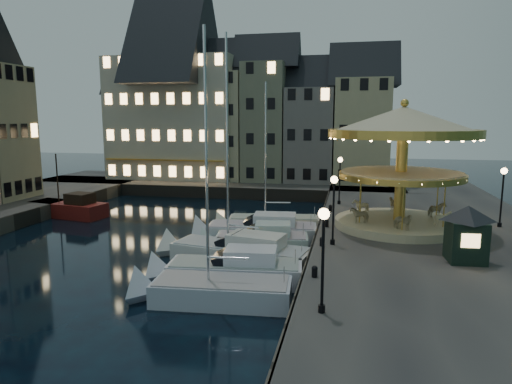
% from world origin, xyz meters
% --- Properties ---
extents(ground, '(160.00, 160.00, 0.00)m').
position_xyz_m(ground, '(0.00, 0.00, 0.00)').
color(ground, black).
rests_on(ground, ground).
extents(quay_east, '(16.00, 56.00, 1.30)m').
position_xyz_m(quay_east, '(14.00, 6.00, 0.65)').
color(quay_east, '#474442').
rests_on(quay_east, ground).
extents(quay_north, '(44.00, 12.00, 1.30)m').
position_xyz_m(quay_north, '(-8.00, 28.00, 0.65)').
color(quay_north, '#474442').
rests_on(quay_north, ground).
extents(quaywall_e, '(0.15, 44.00, 1.30)m').
position_xyz_m(quaywall_e, '(6.00, 6.00, 0.65)').
color(quaywall_e, '#47423A').
rests_on(quaywall_e, ground).
extents(quaywall_n, '(48.00, 0.15, 1.30)m').
position_xyz_m(quaywall_n, '(-6.00, 22.00, 0.65)').
color(quaywall_n, '#47423A').
rests_on(quaywall_n, ground).
extents(streetlamp_a, '(0.44, 0.44, 4.17)m').
position_xyz_m(streetlamp_a, '(7.20, -9.00, 4.02)').
color(streetlamp_a, black).
rests_on(streetlamp_a, quay_east).
extents(streetlamp_b, '(0.44, 0.44, 4.17)m').
position_xyz_m(streetlamp_b, '(7.20, 1.00, 4.02)').
color(streetlamp_b, black).
rests_on(streetlamp_b, quay_east).
extents(streetlamp_c, '(0.44, 0.44, 4.17)m').
position_xyz_m(streetlamp_c, '(7.20, 14.50, 4.02)').
color(streetlamp_c, black).
rests_on(streetlamp_c, quay_east).
extents(streetlamp_d, '(0.44, 0.44, 4.17)m').
position_xyz_m(streetlamp_d, '(18.50, 8.00, 4.02)').
color(streetlamp_d, black).
rests_on(streetlamp_d, quay_east).
extents(bollard_a, '(0.30, 0.30, 0.57)m').
position_xyz_m(bollard_a, '(6.60, -5.00, 1.60)').
color(bollard_a, black).
rests_on(bollard_a, quay_east).
extents(bollard_b, '(0.30, 0.30, 0.57)m').
position_xyz_m(bollard_b, '(6.60, 0.50, 1.60)').
color(bollard_b, black).
rests_on(bollard_b, quay_east).
extents(bollard_c, '(0.30, 0.30, 0.57)m').
position_xyz_m(bollard_c, '(6.60, 5.50, 1.60)').
color(bollard_c, black).
rests_on(bollard_c, quay_east).
extents(bollard_d, '(0.30, 0.30, 0.57)m').
position_xyz_m(bollard_d, '(6.60, 11.00, 1.60)').
color(bollard_d, black).
rests_on(bollard_d, quay_east).
extents(townhouse_na, '(5.50, 8.00, 12.80)m').
position_xyz_m(townhouse_na, '(-19.50, 30.00, 7.78)').
color(townhouse_na, slate).
rests_on(townhouse_na, quay_north).
extents(townhouse_nb, '(6.16, 8.00, 13.80)m').
position_xyz_m(townhouse_nb, '(-14.05, 30.00, 8.28)').
color(townhouse_nb, tan).
rests_on(townhouse_nb, quay_north).
extents(townhouse_nc, '(6.82, 8.00, 14.80)m').
position_xyz_m(townhouse_nc, '(-8.00, 30.00, 8.78)').
color(townhouse_nc, tan).
rests_on(townhouse_nc, quay_north).
extents(townhouse_nd, '(5.50, 8.00, 15.80)m').
position_xyz_m(townhouse_nd, '(-2.25, 30.00, 9.28)').
color(townhouse_nd, slate).
rests_on(townhouse_nd, quay_north).
extents(townhouse_ne, '(6.16, 8.00, 12.80)m').
position_xyz_m(townhouse_ne, '(3.20, 30.00, 7.78)').
color(townhouse_ne, slate).
rests_on(townhouse_ne, quay_north).
extents(townhouse_nf, '(6.82, 8.00, 13.80)m').
position_xyz_m(townhouse_nf, '(9.25, 30.00, 8.28)').
color(townhouse_nf, tan).
rests_on(townhouse_nf, quay_north).
extents(hotel_corner, '(17.60, 9.00, 16.80)m').
position_xyz_m(hotel_corner, '(-14.00, 30.00, 9.78)').
color(hotel_corner, beige).
rests_on(hotel_corner, quay_north).
extents(motorboat_a, '(7.76, 3.09, 12.90)m').
position_xyz_m(motorboat_a, '(1.67, -5.99, 0.54)').
color(motorboat_a, silver).
rests_on(motorboat_a, ground).
extents(motorboat_b, '(8.32, 3.19, 2.15)m').
position_xyz_m(motorboat_b, '(1.78, -3.17, 0.64)').
color(motorboat_b, silver).
rests_on(motorboat_b, ground).
extents(motorboat_c, '(9.78, 4.27, 12.94)m').
position_xyz_m(motorboat_c, '(1.30, 0.28, 0.68)').
color(motorboat_c, silver).
rests_on(motorboat_c, ground).
extents(motorboat_d, '(7.24, 3.24, 2.15)m').
position_xyz_m(motorboat_d, '(2.04, 2.94, 0.64)').
color(motorboat_d, silver).
rests_on(motorboat_d, ground).
extents(motorboat_e, '(9.04, 3.37, 2.15)m').
position_xyz_m(motorboat_e, '(1.48, 5.92, 0.64)').
color(motorboat_e, silver).
rests_on(motorboat_e, ground).
extents(motorboat_f, '(8.21, 3.20, 10.84)m').
position_xyz_m(motorboat_f, '(1.72, 8.76, 0.53)').
color(motorboat_f, silver).
rests_on(motorboat_f, ground).
extents(red_fishing_boat, '(7.62, 3.78, 5.89)m').
position_xyz_m(red_fishing_boat, '(-16.83, 10.20, 0.70)').
color(red_fishing_boat, maroon).
rests_on(red_fishing_boat, ground).
extents(carousel, '(10.09, 10.09, 8.83)m').
position_xyz_m(carousel, '(11.54, 6.36, 7.11)').
color(carousel, '#C8B78F').
rests_on(carousel, quay_east).
extents(ticket_kiosk, '(2.93, 2.93, 3.43)m').
position_xyz_m(ticket_kiosk, '(14.24, -0.90, 3.34)').
color(ticket_kiosk, black).
rests_on(ticket_kiosk, quay_east).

